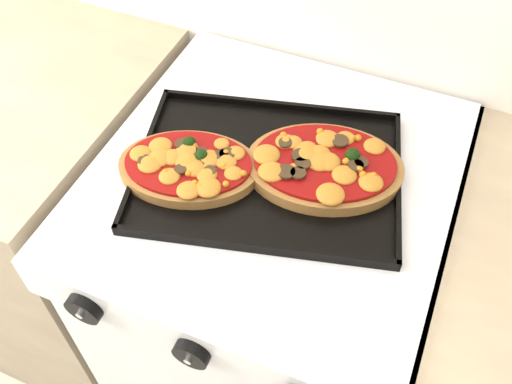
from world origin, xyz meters
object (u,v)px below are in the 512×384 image
at_px(baking_tray, 268,170).
at_px(pizza_left, 189,166).
at_px(stove, 271,298).
at_px(pizza_right, 324,165).

height_order(baking_tray, pizza_left, pizza_left).
height_order(stove, baking_tray, baking_tray).
distance_m(stove, pizza_left, 0.50).
bearing_deg(stove, pizza_left, -148.61).
height_order(stove, pizza_right, pizza_right).
bearing_deg(stove, pizza_right, 7.38).
bearing_deg(stove, baking_tray, -110.13).
xyz_separation_m(baking_tray, pizza_left, (-0.12, -0.05, 0.01)).
relative_size(stove, baking_tray, 2.12).
distance_m(baking_tray, pizza_right, 0.09).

